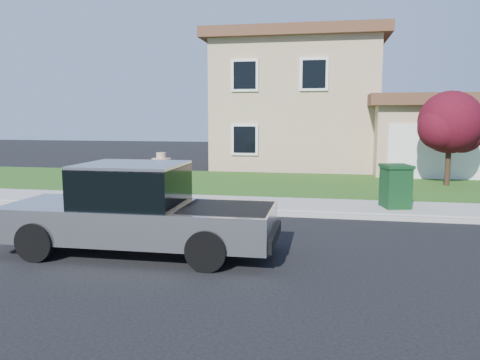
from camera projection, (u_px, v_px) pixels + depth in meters
name	position (u px, v px, depth m)	size (l,w,h in m)	color
ground	(245.00, 243.00, 9.93)	(80.00, 80.00, 0.00)	black
curb	(300.00, 214.00, 12.56)	(40.00, 0.20, 0.12)	gray
sidewalk	(302.00, 206.00, 13.63)	(40.00, 2.00, 0.15)	gray
lawn	(308.00, 185.00, 18.02)	(40.00, 7.00, 0.10)	#174012
house	(321.00, 108.00, 25.23)	(14.00, 11.30, 6.85)	tan
pickup_truck	(138.00, 212.00, 9.14)	(5.40, 2.08, 1.77)	black
woman	(162.00, 194.00, 10.98)	(0.67, 0.50, 1.84)	#DD8479
ornamental_tree	(451.00, 125.00, 17.37)	(2.58, 2.32, 3.53)	black
trash_bin	(396.00, 186.00, 13.02)	(0.91, 0.99, 1.20)	#0D3215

